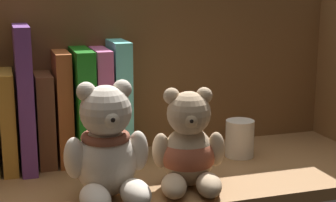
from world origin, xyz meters
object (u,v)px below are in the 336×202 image
at_px(book_8, 81,105).
at_px(book_10, 118,99).
at_px(teddy_bear_smaller, 189,149).
at_px(book_5, 24,96).
at_px(teddy_bear_larger, 107,150).
at_px(pillar_candle, 240,138).
at_px(book_4, 8,119).
at_px(book_6, 44,119).
at_px(book_9, 100,104).
at_px(book_7, 63,107).

bearing_deg(book_8, book_10, 0.00).
bearing_deg(teddy_bear_smaller, book_5, 141.79).
relative_size(teddy_bear_larger, pillar_candle, 2.58).
bearing_deg(book_10, book_4, 180.00).
xyz_separation_m(book_6, book_8, (0.06, 0.00, 0.02)).
bearing_deg(pillar_candle, book_5, 169.11).
relative_size(book_4, pillar_candle, 2.50).
height_order(book_9, teddy_bear_smaller, book_9).
bearing_deg(book_8, pillar_candle, -14.58).
distance_m(book_5, book_9, 0.13).
xyz_separation_m(book_7, book_9, (0.07, 0.00, 0.00)).
relative_size(book_4, book_5, 0.69).
xyz_separation_m(book_8, book_10, (0.07, 0.00, 0.01)).
bearing_deg(book_5, pillar_candle, -10.89).
xyz_separation_m(book_4, book_7, (0.09, 0.00, 0.01)).
bearing_deg(teddy_bear_larger, book_10, 72.66).
height_order(book_6, book_7, book_7).
bearing_deg(book_4, teddy_bear_larger, -54.60).
xyz_separation_m(book_7, book_8, (0.03, 0.00, 0.00)).
bearing_deg(book_10, book_7, 180.00).
height_order(book_8, teddy_bear_larger, book_8).
xyz_separation_m(book_5, book_10, (0.16, 0.00, -0.02)).
xyz_separation_m(book_8, book_9, (0.03, 0.00, -0.00)).
xyz_separation_m(book_6, teddy_bear_larger, (0.07, -0.19, -0.01)).
xyz_separation_m(book_4, book_6, (0.06, 0.00, -0.00)).
bearing_deg(book_7, book_6, 180.00).
distance_m(book_6, teddy_bear_smaller, 0.27).
xyz_separation_m(book_5, pillar_candle, (0.36, -0.07, -0.09)).
xyz_separation_m(book_4, teddy_bear_larger, (0.13, -0.19, -0.01)).
relative_size(book_8, pillar_candle, 2.98).
bearing_deg(book_10, teddy_bear_larger, -107.34).
height_order(book_5, book_6, book_5).
bearing_deg(teddy_bear_smaller, book_9, 119.09).
distance_m(book_8, teddy_bear_smaller, 0.23).
bearing_deg(book_10, book_9, 180.00).
relative_size(book_6, book_7, 0.81).
bearing_deg(book_10, teddy_bear_smaller, -69.44).
relative_size(book_4, book_7, 0.86).
distance_m(book_6, book_7, 0.04).
bearing_deg(book_5, book_7, 0.00).
xyz_separation_m(book_4, pillar_candle, (0.39, -0.07, -0.05)).
relative_size(book_6, book_9, 0.80).
bearing_deg(book_10, book_6, 180.00).
xyz_separation_m(book_5, book_6, (0.03, 0.00, -0.04)).
height_order(book_4, book_8, book_8).
bearing_deg(book_9, book_4, 180.00).
distance_m(book_4, book_5, 0.05).
relative_size(book_5, book_8, 1.21).
xyz_separation_m(book_4, book_5, (0.03, 0.00, 0.04)).
bearing_deg(book_9, pillar_candle, -16.51).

